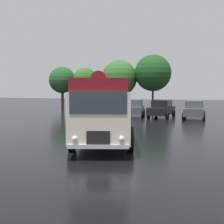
# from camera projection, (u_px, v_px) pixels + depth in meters

# --- Properties ---
(ground_plane) EXTENTS (120.00, 120.00, 0.00)m
(ground_plane) POSITION_uv_depth(u_px,v_px,m) (111.00, 141.00, 16.55)
(ground_plane) COLOR black
(vintage_bus) EXTENTS (5.06, 10.38, 3.49)m
(vintage_bus) POSITION_uv_depth(u_px,v_px,m) (104.00, 105.00, 16.86)
(vintage_bus) COLOR silver
(vintage_bus) RESTS_ON ground
(car_near_left) EXTENTS (2.26, 4.34, 1.66)m
(car_near_left) POSITION_uv_depth(u_px,v_px,m) (108.00, 107.00, 31.33)
(car_near_left) COLOR black
(car_near_left) RESTS_ON ground
(car_mid_left) EXTENTS (2.36, 4.38, 1.66)m
(car_mid_left) POSITION_uv_depth(u_px,v_px,m) (134.00, 108.00, 30.70)
(car_mid_left) COLOR #4C5156
(car_mid_left) RESTS_ON ground
(car_mid_right) EXTENTS (2.34, 4.38, 1.66)m
(car_mid_right) POSITION_uv_depth(u_px,v_px,m) (162.00, 109.00, 29.39)
(car_mid_right) COLOR black
(car_mid_right) RESTS_ON ground
(car_far_right) EXTENTS (1.98, 4.21, 1.66)m
(car_far_right) POSITION_uv_depth(u_px,v_px,m) (194.00, 109.00, 28.40)
(car_far_right) COLOR #4C5156
(car_far_right) RESTS_ON ground
(tree_far_left) EXTENTS (3.51, 3.51, 5.59)m
(tree_far_left) POSITION_uv_depth(u_px,v_px,m) (62.00, 81.00, 41.39)
(tree_far_left) COLOR #4C3823
(tree_far_left) RESTS_ON ground
(tree_left_of_centre) EXTENTS (2.96, 2.96, 5.35)m
(tree_left_of_centre) POSITION_uv_depth(u_px,v_px,m) (85.00, 80.00, 39.08)
(tree_left_of_centre) COLOR #4C3823
(tree_left_of_centre) RESTS_ON ground
(tree_centre) EXTENTS (4.45, 4.45, 6.25)m
(tree_centre) POSITION_uv_depth(u_px,v_px,m) (119.00, 78.00, 38.89)
(tree_centre) COLOR #4C3823
(tree_centre) RESTS_ON ground
(tree_right_of_centre) EXTENTS (4.47, 4.47, 6.86)m
(tree_right_of_centre) POSITION_uv_depth(u_px,v_px,m) (152.00, 73.00, 38.04)
(tree_right_of_centre) COLOR #4C3823
(tree_right_of_centre) RESTS_ON ground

